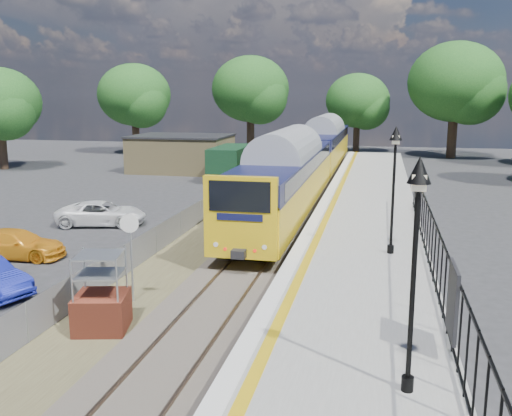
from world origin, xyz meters
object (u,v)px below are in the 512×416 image
(car_yellow, at_px, (16,244))
(car_white, at_px, (101,213))
(brick_plinth, at_px, (101,294))
(train, at_px, (310,156))
(speed_sign, at_px, (130,243))
(victorian_lamp_south, at_px, (417,221))
(victorian_lamp_north, at_px, (395,160))

(car_yellow, relative_size, car_white, 0.90)
(brick_plinth, relative_size, car_white, 0.52)
(train, distance_m, car_white, 16.42)
(train, distance_m, speed_sign, 23.78)
(speed_sign, relative_size, car_yellow, 0.73)
(brick_plinth, bearing_deg, train, 84.09)
(brick_plinth, distance_m, car_yellow, 9.15)
(victorian_lamp_south, distance_m, speed_sign, 10.17)
(train, relative_size, brick_plinth, 17.81)
(victorian_lamp_north, xyz_separation_m, speed_sign, (-8.06, -4.53, -2.30))
(speed_sign, xyz_separation_m, car_white, (-6.21, 9.97, -1.39))
(victorian_lamp_north, relative_size, brick_plinth, 2.01)
(victorian_lamp_south, distance_m, victorian_lamp_north, 10.00)
(victorian_lamp_south, distance_m, car_yellow, 18.06)
(train, xyz_separation_m, speed_sign, (-2.76, -23.62, -0.34))
(train, height_order, car_yellow, train)
(victorian_lamp_south, height_order, speed_sign, victorian_lamp_south)
(victorian_lamp_south, distance_m, brick_plinth, 9.36)
(victorian_lamp_south, height_order, brick_plinth, victorian_lamp_south)
(brick_plinth, height_order, car_white, brick_plinth)
(brick_plinth, height_order, speed_sign, speed_sign)
(train, height_order, car_white, train)
(train, xyz_separation_m, car_yellow, (-9.56, -19.83, -1.76))
(victorian_lamp_north, bearing_deg, speed_sign, -150.66)
(speed_sign, xyz_separation_m, car_yellow, (-6.80, 3.78, -1.42))
(train, distance_m, brick_plinth, 26.00)
(victorian_lamp_south, height_order, car_white, victorian_lamp_south)
(train, relative_size, car_yellow, 10.20)
(victorian_lamp_north, relative_size, speed_sign, 1.57)
(brick_plinth, distance_m, car_white, 13.73)
(victorian_lamp_north, distance_m, train, 19.90)
(victorian_lamp_north, height_order, train, victorian_lamp_north)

